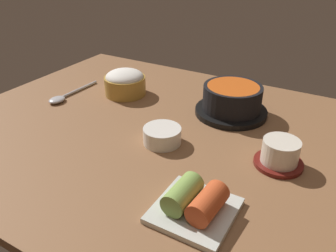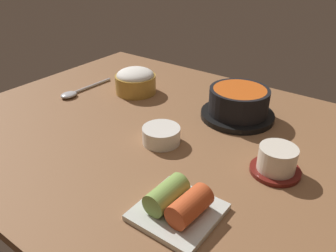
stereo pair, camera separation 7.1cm
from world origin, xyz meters
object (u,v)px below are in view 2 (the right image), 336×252
at_px(banchan_cup_center, 161,135).
at_px(kimchi_plate, 178,205).
at_px(stone_pot, 238,104).
at_px(rice_bowl, 136,81).
at_px(spoon, 76,92).
at_px(tea_cup_with_saucer, 276,162).

height_order(banchan_cup_center, kimchi_plate, kimchi_plate).
height_order(stone_pot, banchan_cup_center, stone_pot).
bearing_deg(rice_bowl, spoon, -138.81).
bearing_deg(banchan_cup_center, rice_bowl, 142.46).
bearing_deg(spoon, stone_pot, 18.46).
bearing_deg(stone_pot, kimchi_plate, -78.30).
xyz_separation_m(banchan_cup_center, spoon, (-0.34, 0.06, -0.01)).
bearing_deg(kimchi_plate, spoon, 156.76).
bearing_deg(banchan_cup_center, kimchi_plate, -45.66).
relative_size(rice_bowl, tea_cup_with_saucer, 1.21).
bearing_deg(kimchi_plate, stone_pot, 101.70).
relative_size(stone_pot, kimchi_plate, 1.43).
height_order(rice_bowl, tea_cup_with_saucer, rice_bowl).
relative_size(tea_cup_with_saucer, banchan_cup_center, 1.16).
bearing_deg(stone_pot, banchan_cup_center, -111.35).
bearing_deg(rice_bowl, tea_cup_with_saucer, -16.15).
relative_size(kimchi_plate, spoon, 0.69).
xyz_separation_m(rice_bowl, tea_cup_with_saucer, (0.45, -0.13, -0.01)).
xyz_separation_m(kimchi_plate, spoon, (-0.49, 0.21, -0.01)).
xyz_separation_m(rice_bowl, kimchi_plate, (0.37, -0.32, -0.02)).
xyz_separation_m(rice_bowl, spoon, (-0.12, -0.11, -0.03)).
xyz_separation_m(tea_cup_with_saucer, kimchi_plate, (-0.08, -0.19, -0.01)).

